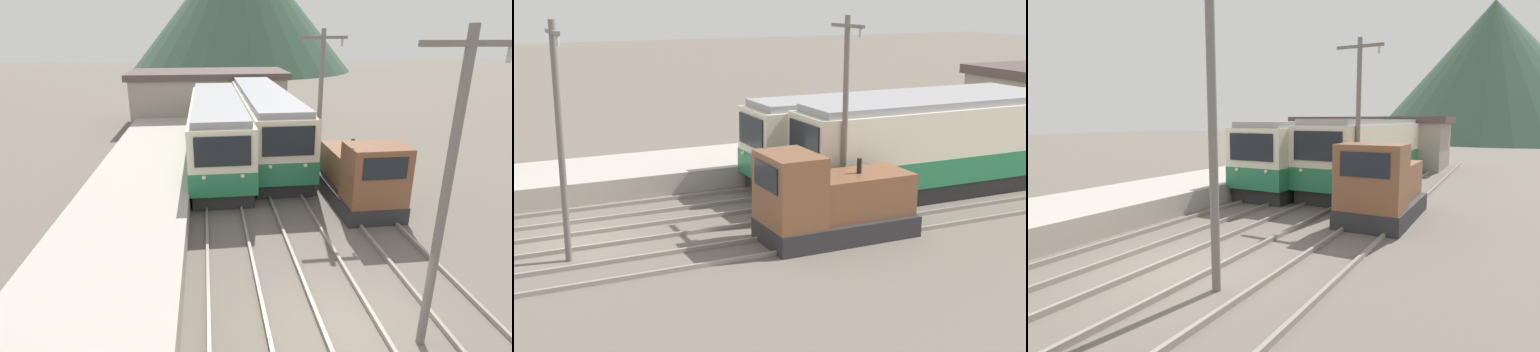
% 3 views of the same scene
% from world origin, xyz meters
% --- Properties ---
extents(ground_plane, '(200.00, 200.00, 0.00)m').
position_xyz_m(ground_plane, '(0.00, 0.00, 0.00)').
color(ground_plane, '#665E54').
extents(platform_left, '(4.50, 54.00, 0.88)m').
position_xyz_m(platform_left, '(-6.25, 0.00, 0.44)').
color(platform_left, '#ADA599').
rests_on(platform_left, ground).
extents(track_left, '(1.54, 60.00, 0.14)m').
position_xyz_m(track_left, '(-2.60, 0.00, 0.07)').
color(track_left, gray).
rests_on(track_left, ground).
extents(track_center, '(1.54, 60.00, 0.14)m').
position_xyz_m(track_center, '(0.20, 0.00, 0.07)').
color(track_center, gray).
rests_on(track_center, ground).
extents(track_right, '(1.54, 60.00, 0.14)m').
position_xyz_m(track_right, '(3.20, 0.00, 0.07)').
color(track_right, gray).
rests_on(track_right, ground).
extents(commuter_train_left, '(2.84, 13.51, 3.73)m').
position_xyz_m(commuter_train_left, '(-2.60, 13.96, 1.73)').
color(commuter_train_left, '#28282B').
rests_on(commuter_train_left, ground).
extents(commuter_train_center, '(2.84, 14.97, 3.86)m').
position_xyz_m(commuter_train_center, '(0.20, 15.58, 1.78)').
color(commuter_train_center, '#28282B').
rests_on(commuter_train_center, ground).
extents(shunting_locomotive, '(2.40, 5.17, 3.00)m').
position_xyz_m(shunting_locomotive, '(3.20, 7.54, 1.21)').
color(shunting_locomotive, '#28282B').
rests_on(shunting_locomotive, ground).
extents(catenary_mast_near, '(2.00, 0.20, 7.17)m').
position_xyz_m(catenary_mast_near, '(1.71, -0.64, 3.91)').
color(catenary_mast_near, slate).
rests_on(catenary_mast_near, ground).
extents(catenary_mast_mid, '(2.00, 0.20, 7.17)m').
position_xyz_m(catenary_mast_mid, '(1.71, 8.96, 3.91)').
color(catenary_mast_mid, slate).
rests_on(catenary_mast_mid, ground).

